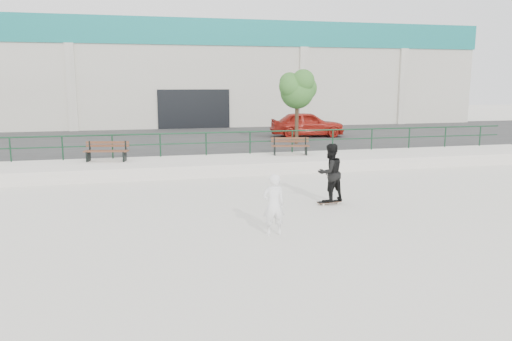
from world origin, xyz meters
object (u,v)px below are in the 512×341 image
object	(u,v)px
bench_left	(107,151)
tree	(298,88)
bench_right	(290,146)
standing_skater	(330,173)
red_car	(307,124)
skateboard	(329,202)
seated_skater	(274,205)

from	to	relation	value
bench_left	tree	bearing A→B (deg)	33.57
bench_right	standing_skater	xyz separation A→B (m)	(-0.97, -7.14, 0.10)
red_car	skateboard	size ratio (longest dim) A/B	5.44
bench_left	seated_skater	size ratio (longest dim) A/B	1.20
bench_left	skateboard	world-z (taller)	bench_left
bench_left	bench_right	bearing A→B (deg)	11.77
standing_skater	seated_skater	world-z (taller)	standing_skater
standing_skater	bench_right	bearing A→B (deg)	-114.62
bench_right	seated_skater	world-z (taller)	seated_skater
standing_skater	skateboard	bearing A→B (deg)	-16.86
bench_right	standing_skater	world-z (taller)	standing_skater
bench_left	red_car	bearing A→B (deg)	44.00
skateboard	seated_skater	bearing A→B (deg)	-142.27
seated_skater	red_car	bearing A→B (deg)	-112.89
bench_right	standing_skater	size ratio (longest dim) A/B	0.98
bench_right	tree	distance (m)	4.78
skateboard	standing_skater	size ratio (longest dim) A/B	0.45
tree	bench_left	bearing A→B (deg)	-158.43
bench_right	red_car	xyz separation A→B (m)	(3.25, 6.99, 0.36)
bench_right	seated_skater	size ratio (longest dim) A/B	1.15
tree	seated_skater	distance (m)	14.66
bench_left	skateboard	xyz separation A→B (m)	(6.92, -7.17, -0.83)
skateboard	standing_skater	bearing A→B (deg)	-8.36
bench_left	tree	world-z (taller)	tree
bench_right	seated_skater	distance (m)	10.36
tree	skateboard	distance (m)	11.67
bench_left	red_car	distance (m)	13.13
red_car	standing_skater	bearing A→B (deg)	171.41
tree	seated_skater	world-z (taller)	tree
tree	standing_skater	size ratio (longest dim) A/B	2.16
bench_left	standing_skater	world-z (taller)	standing_skater
bench_left	standing_skater	size ratio (longest dim) A/B	1.03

